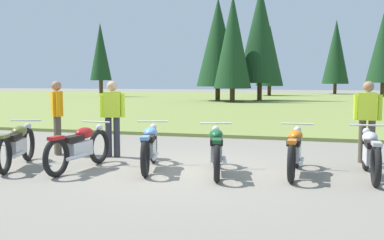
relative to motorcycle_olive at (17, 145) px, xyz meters
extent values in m
plane|color=gray|center=(3.20, 0.58, -0.44)|extent=(140.00, 140.00, 0.00)
cube|color=olive|center=(3.20, 27.47, -0.39)|extent=(80.00, 44.00, 0.10)
cylinder|color=#47331E|center=(0.82, 27.90, 0.29)|extent=(0.36, 0.36, 1.45)
cone|color=#193D1E|center=(0.82, 27.90, 4.70)|extent=(3.38, 3.38, 7.39)
cylinder|color=#47331E|center=(10.89, 39.91, 0.27)|extent=(0.36, 0.36, 1.42)
cone|color=#193D1E|center=(10.89, 39.91, 4.51)|extent=(3.16, 3.16, 7.05)
cylinder|color=#47331E|center=(-14.87, 32.19, 0.38)|extent=(0.36, 0.36, 1.64)
cone|color=#193D1E|center=(-14.87, 32.19, 3.91)|extent=(2.04, 2.04, 5.42)
cylinder|color=#47331E|center=(-0.71, 24.92, 0.10)|extent=(0.36, 0.36, 1.09)
cone|color=#193D1E|center=(-0.71, 24.92, 3.96)|extent=(2.69, 2.69, 6.63)
cylinder|color=#47331E|center=(6.67, 46.59, 0.18)|extent=(0.36, 0.36, 1.24)
cone|color=#193D1E|center=(6.67, 46.59, 4.36)|extent=(2.94, 2.94, 7.12)
cylinder|color=#47331E|center=(-2.18, 26.64, 0.16)|extent=(0.36, 0.36, 1.20)
cone|color=#193D1E|center=(-2.18, 26.64, 4.09)|extent=(3.24, 3.24, 6.64)
cylinder|color=#47331E|center=(0.20, 39.41, 0.10)|extent=(0.36, 0.36, 1.07)
cone|color=#193D1E|center=(0.20, 39.41, 3.66)|extent=(2.79, 2.79, 6.05)
torus|color=black|center=(-0.22, 0.65, -0.09)|extent=(0.32, 0.70, 0.70)
torus|color=black|center=(0.23, -0.68, -0.09)|extent=(0.32, 0.70, 0.70)
cube|color=silver|center=(0.00, -0.01, -0.04)|extent=(0.39, 0.67, 0.28)
ellipsoid|color=brown|center=(-0.06, 0.16, 0.24)|extent=(0.40, 0.54, 0.22)
cube|color=black|center=(0.07, -0.22, 0.18)|extent=(0.36, 0.53, 0.10)
cube|color=brown|center=(0.23, -0.68, 0.25)|extent=(0.23, 0.35, 0.06)
cylinder|color=silver|center=(-0.19, 0.56, 0.42)|extent=(0.60, 0.23, 0.03)
sphere|color=silver|center=(-0.23, 0.67, 0.29)|extent=(0.14, 0.14, 0.14)
cylinder|color=silver|center=(0.23, -0.25, -0.14)|extent=(0.24, 0.54, 0.07)
torus|color=black|center=(1.36, 0.79, -0.09)|extent=(0.15, 0.71, 0.70)
torus|color=black|center=(1.26, -0.61, -0.09)|extent=(0.15, 0.71, 0.70)
cube|color=silver|center=(1.31, 0.09, -0.04)|extent=(0.24, 0.65, 0.28)
ellipsoid|color=#AD1919|center=(1.32, 0.27, 0.24)|extent=(0.29, 0.50, 0.22)
cube|color=black|center=(1.29, -0.13, 0.18)|extent=(0.25, 0.49, 0.10)
cube|color=#AD1919|center=(1.26, -0.61, 0.25)|extent=(0.16, 0.33, 0.06)
cylinder|color=silver|center=(1.35, 0.69, 0.42)|extent=(0.62, 0.07, 0.03)
sphere|color=silver|center=(1.36, 0.81, 0.29)|extent=(0.14, 0.14, 0.14)
cylinder|color=silver|center=(1.43, -0.22, -0.14)|extent=(0.11, 0.55, 0.07)
torus|color=black|center=(2.37, 1.19, -0.09)|extent=(0.28, 0.70, 0.70)
torus|color=black|center=(2.74, -0.16, -0.09)|extent=(0.28, 0.70, 0.70)
cube|color=silver|center=(2.56, 0.51, -0.04)|extent=(0.36, 0.67, 0.28)
ellipsoid|color=#598CC6|center=(2.51, 0.69, 0.24)|extent=(0.38, 0.53, 0.22)
cube|color=black|center=(2.61, 0.30, 0.18)|extent=(0.34, 0.52, 0.10)
cube|color=#598CC6|center=(2.74, -0.16, 0.25)|extent=(0.22, 0.35, 0.06)
cylinder|color=silver|center=(2.40, 1.09, 0.42)|extent=(0.61, 0.19, 0.03)
sphere|color=silver|center=(2.37, 1.21, 0.29)|extent=(0.14, 0.14, 0.14)
cylinder|color=silver|center=(2.77, 0.26, -0.14)|extent=(0.21, 0.55, 0.07)
torus|color=black|center=(3.69, 1.15, -0.09)|extent=(0.27, 0.70, 0.70)
torus|color=black|center=(4.03, -0.21, -0.09)|extent=(0.27, 0.70, 0.70)
cube|color=silver|center=(3.86, 0.47, -0.04)|extent=(0.35, 0.67, 0.28)
ellipsoid|color=#144C23|center=(3.82, 0.65, 0.24)|extent=(0.37, 0.53, 0.22)
cube|color=black|center=(3.91, 0.26, 0.18)|extent=(0.33, 0.52, 0.10)
cube|color=#144C23|center=(4.03, -0.21, 0.25)|extent=(0.21, 0.34, 0.06)
cylinder|color=silver|center=(3.71, 1.05, 0.42)|extent=(0.61, 0.18, 0.03)
sphere|color=silver|center=(3.69, 1.17, 0.29)|extent=(0.14, 0.14, 0.14)
cylinder|color=silver|center=(4.07, 0.22, -0.14)|extent=(0.20, 0.55, 0.07)
torus|color=black|center=(5.23, 1.47, -0.09)|extent=(0.10, 0.70, 0.70)
torus|color=black|center=(5.23, 0.07, -0.09)|extent=(0.10, 0.70, 0.70)
cube|color=silver|center=(5.23, 0.77, -0.04)|extent=(0.20, 0.64, 0.28)
ellipsoid|color=orange|center=(5.23, 0.95, 0.24)|extent=(0.26, 0.48, 0.22)
cube|color=black|center=(5.23, 0.55, 0.18)|extent=(0.22, 0.48, 0.10)
cube|color=orange|center=(5.23, 0.07, 0.25)|extent=(0.14, 0.32, 0.06)
cylinder|color=silver|center=(5.23, 1.37, 0.42)|extent=(0.62, 0.03, 0.03)
sphere|color=silver|center=(5.23, 1.49, 0.29)|extent=(0.14, 0.14, 0.14)
cylinder|color=silver|center=(5.37, 0.47, -0.14)|extent=(0.07, 0.55, 0.07)
torus|color=black|center=(6.49, 1.56, -0.09)|extent=(0.12, 0.70, 0.70)
torus|color=black|center=(6.53, 0.16, -0.09)|extent=(0.12, 0.70, 0.70)
cube|color=silver|center=(6.51, 0.86, -0.04)|extent=(0.22, 0.65, 0.28)
ellipsoid|color=#B7B7BC|center=(6.50, 1.04, 0.24)|extent=(0.27, 0.49, 0.22)
cube|color=black|center=(6.51, 0.64, 0.18)|extent=(0.23, 0.49, 0.10)
cube|color=#B7B7BC|center=(6.53, 0.16, 0.25)|extent=(0.15, 0.32, 0.06)
cylinder|color=silver|center=(6.49, 1.46, 0.42)|extent=(0.62, 0.05, 0.03)
sphere|color=silver|center=(6.49, 1.58, 0.29)|extent=(0.14, 0.14, 0.14)
cylinder|color=silver|center=(6.66, 0.57, -0.14)|extent=(0.09, 0.55, 0.07)
cylinder|color=#2D2D38|center=(1.35, 1.62, 0.00)|extent=(0.14, 0.14, 0.88)
cylinder|color=#2D2D38|center=(1.18, 1.57, 0.00)|extent=(0.14, 0.14, 0.88)
cube|color=#C6E52D|center=(1.26, 1.59, 0.72)|extent=(0.41, 0.31, 0.56)
sphere|color=tan|center=(1.26, 1.59, 1.12)|extent=(0.22, 0.22, 0.22)
cylinder|color=#C6E52D|center=(1.49, 1.65, 0.70)|extent=(0.09, 0.09, 0.52)
cylinder|color=#C6E52D|center=(1.04, 1.53, 0.70)|extent=(0.09, 0.09, 0.52)
cylinder|color=#4C4233|center=(-0.02, 1.47, 0.00)|extent=(0.14, 0.14, 0.88)
cylinder|color=#4C4233|center=(-0.14, 1.61, 0.00)|extent=(0.14, 0.14, 0.88)
cube|color=orange|center=(-0.08, 1.54, 0.72)|extent=(0.40, 0.42, 0.56)
sphere|color=#9E7051|center=(-0.08, 1.54, 1.12)|extent=(0.22, 0.22, 0.22)
cylinder|color=orange|center=(0.07, 1.36, 0.70)|extent=(0.09, 0.09, 0.52)
cylinder|color=orange|center=(-0.23, 1.71, 0.70)|extent=(0.09, 0.09, 0.52)
cylinder|color=#4C4233|center=(6.65, 2.38, 0.00)|extent=(0.14, 0.14, 0.88)
cylinder|color=#4C4233|center=(6.47, 2.40, 0.00)|extent=(0.14, 0.14, 0.88)
cube|color=#C6E52D|center=(6.56, 2.39, 0.72)|extent=(0.38, 0.25, 0.56)
sphere|color=#9E7051|center=(6.56, 2.39, 1.12)|extent=(0.22, 0.22, 0.22)
cylinder|color=#C6E52D|center=(6.79, 2.37, 0.70)|extent=(0.09, 0.09, 0.52)
cylinder|color=#C6E52D|center=(6.33, 2.41, 0.70)|extent=(0.09, 0.09, 0.52)
camera|label=1|loc=(5.75, -7.55, 1.26)|focal=43.08mm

